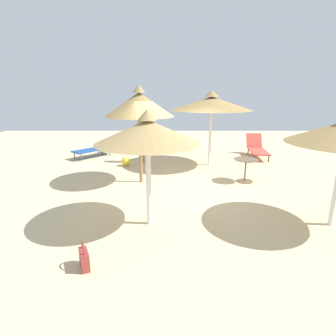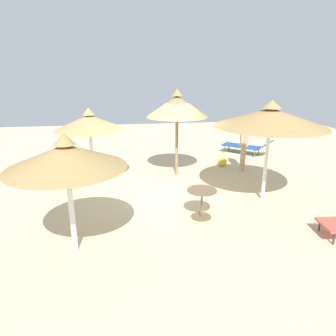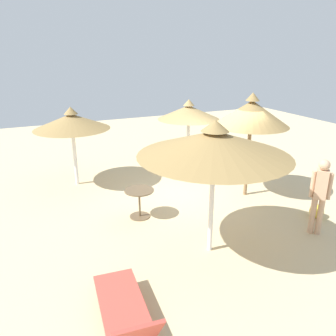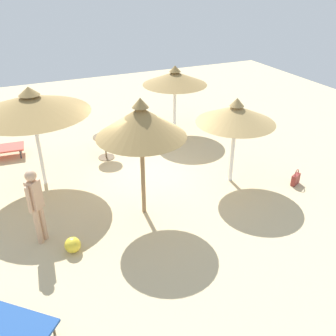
% 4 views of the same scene
% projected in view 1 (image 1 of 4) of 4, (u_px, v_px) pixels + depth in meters
% --- Properties ---
extents(ground, '(24.00, 24.00, 0.10)m').
position_uv_depth(ground, '(178.00, 189.00, 8.14)').
color(ground, beige).
extents(parasol_umbrella_near_right, '(2.13, 2.13, 2.45)m').
position_uv_depth(parasol_umbrella_near_right, '(148.00, 132.00, 5.39)').
color(parasol_umbrella_near_right, white).
rests_on(parasol_umbrella_near_right, ground).
extents(parasol_umbrella_far_right, '(2.06, 2.06, 2.96)m').
position_uv_depth(parasol_umbrella_far_right, '(139.00, 105.00, 7.99)').
color(parasol_umbrella_far_right, olive).
rests_on(parasol_umbrella_far_right, ground).
extents(parasol_umbrella_back, '(2.98, 2.98, 2.79)m').
position_uv_depth(parasol_umbrella_back, '(211.00, 103.00, 10.00)').
color(parasol_umbrella_back, white).
rests_on(parasol_umbrella_back, ground).
extents(lounge_chair_edge, '(2.03, 1.93, 0.74)m').
position_uv_depth(lounge_chair_edge, '(97.00, 148.00, 11.94)').
color(lounge_chair_edge, '#1E478C').
rests_on(lounge_chair_edge, ground).
extents(lounge_chair_far_left, '(1.99, 0.84, 0.91)m').
position_uv_depth(lounge_chair_far_left, '(257.00, 148.00, 11.87)').
color(lounge_chair_far_left, '#CC4C3F').
rests_on(lounge_chair_far_left, ground).
extents(person_standing_center, '(0.35, 0.33, 1.79)m').
position_uv_depth(person_standing_center, '(144.00, 137.00, 10.74)').
color(person_standing_center, tan).
rests_on(person_standing_center, ground).
extents(handbag, '(0.35, 0.25, 0.48)m').
position_uv_depth(handbag, '(84.00, 258.00, 4.40)').
color(handbag, maroon).
rests_on(handbag, ground).
extents(side_table_round, '(0.74, 0.74, 0.74)m').
position_uv_depth(side_table_round, '(246.00, 166.00, 8.55)').
color(side_table_round, brown).
rests_on(side_table_round, ground).
extents(beach_ball, '(0.35, 0.35, 0.35)m').
position_uv_depth(beach_ball, '(126.00, 161.00, 10.45)').
color(beach_ball, yellow).
rests_on(beach_ball, ground).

